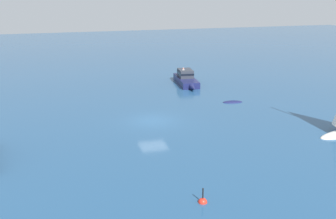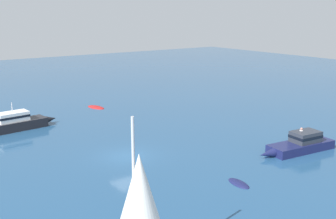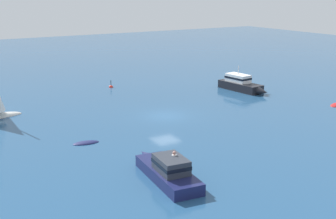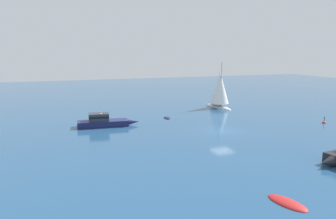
# 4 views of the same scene
# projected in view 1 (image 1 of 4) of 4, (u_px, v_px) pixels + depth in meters

# --- Properties ---
(ground_plane) EXTENTS (160.00, 160.00, 0.00)m
(ground_plane) POSITION_uv_depth(u_px,v_px,m) (153.00, 121.00, 36.92)
(ground_plane) COLOR navy
(tender) EXTENTS (2.25, 1.22, 0.33)m
(tender) POSITION_uv_depth(u_px,v_px,m) (233.00, 102.00, 42.84)
(tender) COLOR #191E4C
(tender) RESTS_ON ground
(powerboat) EXTENTS (2.78, 7.99, 2.03)m
(powerboat) POSITION_uv_depth(u_px,v_px,m) (186.00, 79.00, 50.85)
(powerboat) COLOR #191E4C
(powerboat) RESTS_ON ground
(channel_buoy) EXTENTS (0.53, 0.53, 1.15)m
(channel_buoy) POSITION_uv_depth(u_px,v_px,m) (203.00, 202.00, 22.90)
(channel_buoy) COLOR red
(channel_buoy) RESTS_ON ground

